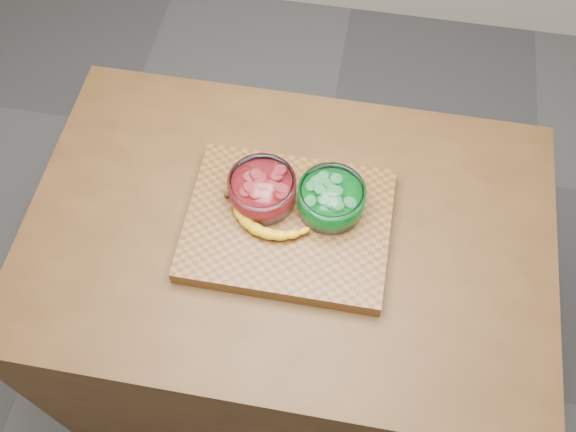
# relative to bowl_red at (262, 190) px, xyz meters

# --- Properties ---
(ground) EXTENTS (3.50, 3.50, 0.00)m
(ground) POSITION_rel_bowl_red_xyz_m (0.07, -0.05, -0.97)
(ground) COLOR #505054
(ground) RESTS_ON ground
(counter) EXTENTS (1.20, 0.80, 0.90)m
(counter) POSITION_rel_bowl_red_xyz_m (0.07, -0.05, -0.52)
(counter) COLOR #523318
(counter) RESTS_ON ground
(cutting_board) EXTENTS (0.45, 0.35, 0.04)m
(cutting_board) POSITION_rel_bowl_red_xyz_m (0.07, -0.05, -0.05)
(cutting_board) COLOR brown
(cutting_board) RESTS_ON counter
(bowl_red) EXTENTS (0.15, 0.15, 0.07)m
(bowl_red) POSITION_rel_bowl_red_xyz_m (0.00, 0.00, 0.00)
(bowl_red) COLOR white
(bowl_red) RESTS_ON cutting_board
(bowl_green) EXTENTS (0.15, 0.15, 0.07)m
(bowl_green) POSITION_rel_bowl_red_xyz_m (0.15, 0.00, -0.00)
(bowl_green) COLOR white
(bowl_green) RESTS_ON cutting_board
(banana) EXTENTS (0.22, 0.14, 0.03)m
(banana) POSITION_rel_bowl_red_xyz_m (0.02, -0.05, -0.02)
(banana) COLOR gold
(banana) RESTS_ON cutting_board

